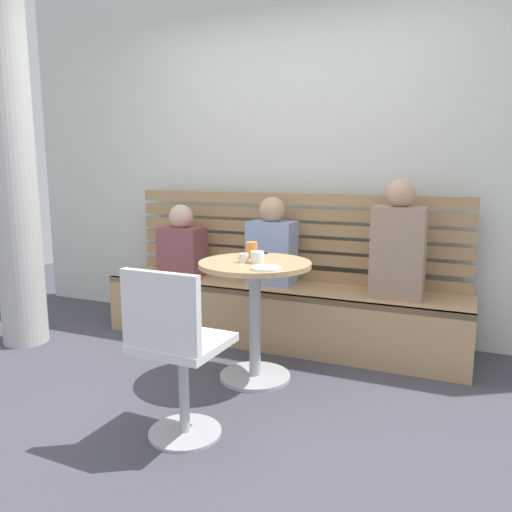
{
  "coord_description": "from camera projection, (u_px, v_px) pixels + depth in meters",
  "views": [
    {
      "loc": [
        1.29,
        -2.18,
        1.3
      ],
      "look_at": [
        0.05,
        0.66,
        0.75
      ],
      "focal_mm": 35.2,
      "sensor_mm": 36.0,
      "label": 1
    }
  ],
  "objects": [
    {
      "name": "cup_ceramic_white",
      "position": [
        257.0,
        257.0,
        2.97
      ],
      "size": [
        0.08,
        0.08,
        0.07
      ],
      "primitive_type": "cylinder",
      "color": "white",
      "rests_on": "cafe_table"
    },
    {
      "name": "plate_small",
      "position": [
        266.0,
        268.0,
        2.79
      ],
      "size": [
        0.17,
        0.17,
        0.01
      ],
      "primitive_type": "cylinder",
      "color": "white",
      "rests_on": "cafe_table"
    },
    {
      "name": "white_chair",
      "position": [
        175.0,
        348.0,
        2.34
      ],
      "size": [
        0.41,
        0.41,
        0.85
      ],
      "color": "#ADADB2",
      "rests_on": "ground"
    },
    {
      "name": "cup_tumbler_orange",
      "position": [
        252.0,
        250.0,
        3.13
      ],
      "size": [
        0.07,
        0.07,
        0.1
      ],
      "primitive_type": "cylinder",
      "color": "orange",
      "rests_on": "cafe_table"
    },
    {
      "name": "ground",
      "position": [
        199.0,
        412.0,
        2.7
      ],
      "size": [
        8.0,
        8.0,
        0.0
      ],
      "primitive_type": "plane",
      "color": "#42424C"
    },
    {
      "name": "back_wall",
      "position": [
        300.0,
        148.0,
        3.93
      ],
      "size": [
        5.2,
        0.1,
        2.9
      ],
      "primitive_type": "cube",
      "color": "silver",
      "rests_on": "ground"
    },
    {
      "name": "person_child_left",
      "position": [
        182.0,
        245.0,
        4.0
      ],
      "size": [
        0.34,
        0.22,
        0.57
      ],
      "color": "brown",
      "rests_on": "booth_bench"
    },
    {
      "name": "person_adult",
      "position": [
        398.0,
        245.0,
        3.3
      ],
      "size": [
        0.34,
        0.22,
        0.79
      ],
      "color": "#9E7F6B",
      "rests_on": "booth_bench"
    },
    {
      "name": "concrete_pillar",
      "position": [
        11.0,
        153.0,
        3.55
      ],
      "size": [
        0.32,
        0.32,
        2.8
      ],
      "primitive_type": "cylinder",
      "color": "#B2B2AD",
      "rests_on": "ground"
    },
    {
      "name": "person_child_middle",
      "position": [
        272.0,
        246.0,
        3.71
      ],
      "size": [
        0.34,
        0.22,
        0.65
      ],
      "color": "#8C9EC6",
      "rests_on": "booth_bench"
    },
    {
      "name": "booth_backrest",
      "position": [
        290.0,
        236.0,
        3.87
      ],
      "size": [
        2.65,
        0.04,
        0.67
      ],
      "color": "#A68157",
      "rests_on": "booth_bench"
    },
    {
      "name": "booth_bench",
      "position": [
        278.0,
        314.0,
        3.75
      ],
      "size": [
        2.7,
        0.52,
        0.44
      ],
      "color": "tan",
      "rests_on": "ground"
    },
    {
      "name": "phone_on_table",
      "position": [
        257.0,
        253.0,
        3.28
      ],
      "size": [
        0.13,
        0.16,
        0.01
      ],
      "primitive_type": "cube",
      "rotation": [
        0.0,
        0.0,
        2.58
      ],
      "color": "black",
      "rests_on": "cafe_table"
    },
    {
      "name": "cafe_table",
      "position": [
        255.0,
        298.0,
        3.05
      ],
      "size": [
        0.68,
        0.68,
        0.74
      ],
      "color": "#ADADB2",
      "rests_on": "ground"
    },
    {
      "name": "cup_espresso_small",
      "position": [
        244.0,
        258.0,
        2.98
      ],
      "size": [
        0.06,
        0.06,
        0.05
      ],
      "primitive_type": "cylinder",
      "color": "silver",
      "rests_on": "cafe_table"
    }
  ]
}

